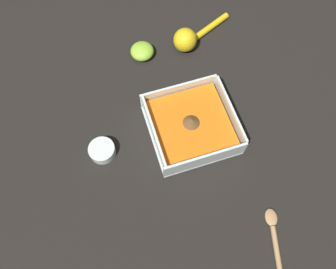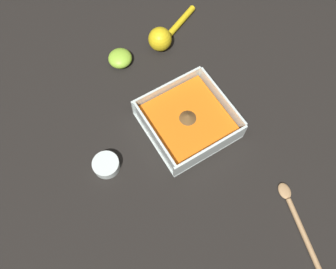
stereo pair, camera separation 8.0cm
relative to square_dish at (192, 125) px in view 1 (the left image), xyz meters
name	(u,v)px [view 1 (the left image)]	position (x,y,z in m)	size (l,w,h in m)	color
ground_plane	(191,131)	(0.00, 0.01, -0.02)	(4.00, 4.00, 0.00)	black
square_dish	(192,125)	(0.00, 0.00, 0.00)	(0.21, 0.21, 0.06)	silver
spice_bowl	(102,151)	(0.23, -0.01, -0.01)	(0.06, 0.06, 0.03)	silver
lemon_squeezer	(189,38)	(-0.08, -0.26, 0.01)	(0.19, 0.11, 0.07)	yellow
lemon_half	(142,51)	(0.06, -0.26, 0.00)	(0.07, 0.07, 0.04)	#93CC38
wooden_spoon	(277,251)	(-0.08, 0.34, -0.02)	(0.08, 0.21, 0.01)	tan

